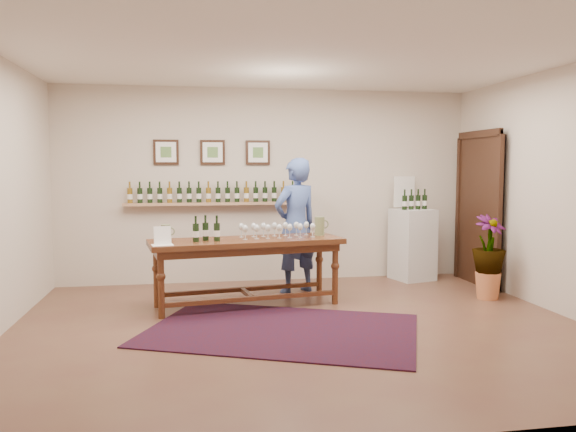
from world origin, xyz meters
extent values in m
plane|color=brown|center=(0.00, 0.00, 0.00)|extent=(6.00, 6.00, 0.00)
plane|color=beige|center=(0.00, 2.50, 1.40)|extent=(6.00, 0.00, 6.00)
plane|color=beige|center=(0.00, -2.50, 1.40)|extent=(6.00, 0.00, 6.00)
plane|color=beige|center=(3.00, 0.00, 1.40)|extent=(0.00, 5.00, 5.00)
plane|color=white|center=(0.00, 0.00, 2.80)|extent=(6.00, 6.00, 0.00)
cube|color=tan|center=(-0.80, 2.41, 1.15)|extent=(2.50, 0.16, 0.04)
cube|color=black|center=(2.94, 1.70, 1.05)|extent=(0.10, 1.00, 2.10)
cube|color=black|center=(2.89, 1.70, 1.05)|extent=(0.04, 1.12, 2.22)
cube|color=black|center=(-1.45, 2.48, 1.88)|extent=(0.35, 0.03, 0.35)
cube|color=white|center=(-1.45, 2.46, 1.88)|extent=(0.28, 0.01, 0.28)
cube|color=#5B8743|center=(-1.45, 2.45, 1.88)|extent=(0.15, 0.00, 0.15)
cube|color=black|center=(-0.80, 2.48, 1.88)|extent=(0.35, 0.03, 0.35)
cube|color=white|center=(-0.80, 2.46, 1.88)|extent=(0.28, 0.01, 0.28)
cube|color=#5B8743|center=(-0.80, 2.45, 1.88)|extent=(0.15, 0.00, 0.15)
cube|color=black|center=(-0.15, 2.48, 1.88)|extent=(0.35, 0.03, 0.35)
cube|color=white|center=(-0.15, 2.46, 1.88)|extent=(0.28, 0.01, 0.28)
cube|color=#5B8743|center=(-0.15, 2.45, 1.88)|extent=(0.15, 0.00, 0.15)
cube|color=#430C0D|center=(-0.22, -0.09, 0.01)|extent=(3.18, 2.71, 0.01)
cube|color=#3F1E0F|center=(-0.47, 1.01, 0.78)|extent=(2.37, 1.07, 0.06)
cube|color=#3F1E0F|center=(-0.47, 1.01, 0.71)|extent=(2.23, 0.92, 0.10)
cylinder|color=#3F1E0F|center=(-1.46, 0.60, 0.37)|extent=(0.08, 0.08, 0.75)
cylinder|color=#3F1E0F|center=(0.60, 0.91, 0.37)|extent=(0.08, 0.08, 0.75)
cylinder|color=#3F1E0F|center=(-1.53, 1.11, 0.37)|extent=(0.08, 0.08, 0.75)
cylinder|color=#3F1E0F|center=(0.52, 1.43, 0.37)|extent=(0.08, 0.08, 0.75)
cube|color=#3F1E0F|center=(-0.43, 0.76, 0.15)|extent=(2.07, 0.37, 0.05)
cube|color=#3F1E0F|center=(-0.50, 1.27, 0.15)|extent=(2.07, 0.37, 0.05)
cube|color=#3F1E0F|center=(-0.47, 1.01, 0.15)|extent=(0.13, 0.52, 0.05)
cube|color=white|center=(-1.43, 0.66, 0.92)|extent=(0.26, 0.21, 0.21)
cube|color=silver|center=(2.12, 2.19, 0.52)|extent=(0.64, 0.64, 1.05)
cube|color=white|center=(2.05, 2.37, 1.30)|extent=(0.36, 0.11, 0.50)
cone|color=#C97243|center=(2.58, 0.84, 0.17)|extent=(0.32, 0.32, 0.34)
imported|color=#163717|center=(2.58, 0.84, 0.63)|extent=(0.60, 0.60, 0.58)
imported|color=#3D5290|center=(0.25, 1.65, 0.90)|extent=(0.77, 0.66, 1.79)
camera|label=1|loc=(-1.13, -5.63, 1.67)|focal=35.00mm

